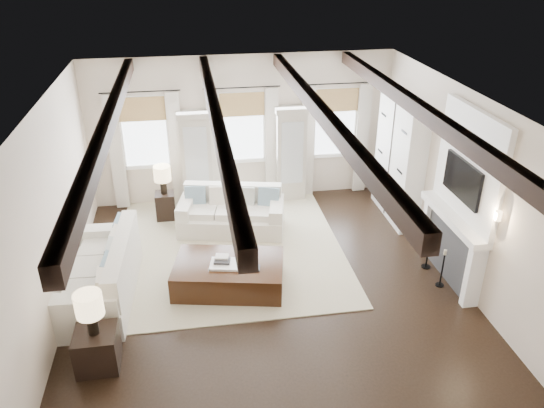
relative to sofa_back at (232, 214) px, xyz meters
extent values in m
plane|color=black|center=(0.41, -2.27, -0.35)|extent=(7.50, 7.50, 0.00)
cube|color=beige|center=(0.41, 1.48, 1.25)|extent=(6.50, 0.04, 3.20)
cube|color=beige|center=(0.41, -6.02, 1.25)|extent=(6.50, 0.04, 3.20)
cube|color=beige|center=(-2.84, -2.27, 1.25)|extent=(0.04, 7.50, 3.20)
cube|color=beige|center=(3.66, -2.27, 1.25)|extent=(0.04, 7.50, 3.20)
cube|color=white|center=(0.41, -2.27, 2.85)|extent=(6.50, 7.50, 0.04)
cube|color=black|center=(-1.79, -2.27, 2.73)|extent=(0.16, 7.40, 0.22)
cube|color=black|center=(-0.34, -2.27, 2.73)|extent=(0.16, 7.40, 0.22)
cube|color=black|center=(1.16, -2.27, 2.73)|extent=(0.16, 7.40, 0.22)
cube|color=black|center=(2.61, -2.27, 2.73)|extent=(0.16, 7.40, 0.22)
cube|color=white|center=(-1.64, 1.45, 1.30)|extent=(0.90, 0.03, 1.45)
cube|color=#A67F49|center=(-1.64, 1.39, 1.83)|extent=(0.94, 0.04, 0.50)
cube|color=beige|center=(-2.26, 1.35, 0.92)|extent=(0.28, 0.08, 2.50)
cube|color=beige|center=(-1.02, 1.35, 0.92)|extent=(0.28, 0.08, 2.50)
cylinder|color=black|center=(-1.64, 1.34, 2.20)|extent=(1.60, 0.02, 0.02)
cube|color=white|center=(0.41, 1.45, 1.30)|extent=(0.90, 0.03, 1.45)
cube|color=#A67F49|center=(0.41, 1.39, 1.83)|extent=(0.94, 0.04, 0.50)
cube|color=beige|center=(-0.21, 1.35, 0.92)|extent=(0.28, 0.08, 2.50)
cube|color=beige|center=(1.03, 1.35, 0.92)|extent=(0.28, 0.08, 2.50)
cylinder|color=black|center=(0.41, 1.34, 2.20)|extent=(1.60, 0.02, 0.02)
cube|color=white|center=(2.46, 1.45, 1.30)|extent=(0.90, 0.03, 1.45)
cube|color=#A67F49|center=(2.46, 1.39, 1.83)|extent=(0.94, 0.04, 0.50)
cube|color=beige|center=(1.84, 1.35, 0.92)|extent=(0.28, 0.08, 2.50)
cube|color=beige|center=(3.08, 1.35, 0.92)|extent=(0.28, 0.08, 2.50)
cylinder|color=black|center=(2.46, 1.34, 2.20)|extent=(1.60, 0.02, 0.02)
cube|color=#B4AC9E|center=(-0.62, 1.26, 0.65)|extent=(0.64, 0.38, 2.00)
cube|color=#B2B7BA|center=(-0.62, 1.06, 0.80)|extent=(0.48, 0.02, 1.40)
cube|color=#B4AC9E|center=(-0.62, 1.26, 1.71)|extent=(0.70, 0.42, 0.12)
cube|color=#B4AC9E|center=(1.43, 1.26, 0.65)|extent=(0.64, 0.38, 2.00)
cube|color=#B2B7BA|center=(1.43, 1.06, 0.80)|extent=(0.48, 0.02, 1.40)
cube|color=#B4AC9E|center=(1.43, 1.26, 1.71)|extent=(0.70, 0.42, 0.12)
cube|color=#29292B|center=(3.57, -2.27, 0.20)|extent=(0.18, 1.50, 1.10)
cube|color=black|center=(3.54, -2.27, 0.05)|extent=(0.10, 0.90, 0.70)
cube|color=white|center=(3.53, -3.09, 0.20)|extent=(0.26, 0.14, 1.10)
cube|color=white|center=(3.53, -1.45, 0.20)|extent=(0.26, 0.14, 1.10)
cube|color=white|center=(3.50, -2.27, 0.81)|extent=(0.32, 1.90, 0.12)
cube|color=white|center=(3.61, -2.27, 1.75)|extent=(0.10, 1.90, 1.80)
cube|color=black|center=(3.54, -2.27, 1.50)|extent=(0.07, 1.10, 0.64)
cylinder|color=#FFD899|center=(3.56, -3.32, 1.40)|extent=(0.10, 0.10, 0.14)
cube|color=silver|center=(3.46, 0.08, 0.90)|extent=(0.40, 1.70, 2.50)
cube|color=black|center=(3.25, 0.08, 0.90)|extent=(0.01, 0.02, 2.40)
cube|color=#BAB293|center=(-0.10, -0.68, -0.34)|extent=(4.15, 4.58, 0.02)
cube|color=silver|center=(-0.01, -0.06, -0.16)|extent=(2.21, 1.35, 0.39)
cube|color=silver|center=(0.06, 0.29, 0.29)|extent=(1.96, 0.63, 0.49)
cube|color=silver|center=(-0.90, 0.13, 0.17)|extent=(0.44, 0.92, 0.26)
cube|color=silver|center=(0.87, -0.26, 0.17)|extent=(0.44, 0.92, 0.26)
cube|color=silver|center=(-0.58, 0.01, 0.11)|extent=(0.66, 0.69, 0.14)
cube|color=silver|center=(-0.02, -0.11, 0.11)|extent=(0.66, 0.69, 0.14)
cube|color=silver|center=(0.53, -0.23, 0.11)|extent=(0.66, 0.69, 0.14)
cube|color=slate|center=(-0.69, 0.28, 0.31)|extent=(0.45, 0.30, 0.43)
cube|color=silver|center=(-0.21, 0.18, 0.31)|extent=(0.45, 0.30, 0.43)
cube|color=beige|center=(0.27, 0.07, 0.31)|extent=(0.45, 0.30, 0.43)
cube|color=slate|center=(0.75, -0.03, 0.31)|extent=(0.45, 0.30, 0.43)
cube|color=silver|center=(-2.34, -1.90, -0.13)|extent=(1.19, 2.40, 0.45)
cube|color=silver|center=(-1.93, -1.92, 0.37)|extent=(0.37, 2.25, 0.56)
cube|color=silver|center=(-2.28, -0.87, 0.24)|extent=(1.02, 0.35, 0.29)
cube|color=silver|center=(-2.40, -2.92, 0.24)|extent=(1.02, 0.35, 0.29)
cube|color=silver|center=(-2.36, -1.25, 0.17)|extent=(0.70, 0.66, 0.16)
cube|color=silver|center=(-2.40, -1.90, 0.17)|extent=(0.70, 0.66, 0.16)
cube|color=silver|center=(-2.43, -2.54, 0.17)|extent=(0.70, 0.66, 0.16)
cube|color=slate|center=(-2.08, -1.07, 0.41)|extent=(0.27, 0.48, 0.49)
cube|color=silver|center=(-2.10, -1.49, 0.41)|extent=(0.27, 0.48, 0.49)
cube|color=beige|center=(-2.12, -1.91, 0.41)|extent=(0.27, 0.48, 0.49)
cube|color=slate|center=(-2.15, -2.33, 0.41)|extent=(0.27, 0.48, 0.49)
cube|color=silver|center=(-2.17, -2.75, 0.41)|extent=(0.27, 0.48, 0.49)
cube|color=black|center=(-0.23, -1.96, -0.12)|extent=(1.99, 1.47, 0.47)
cube|color=white|center=(-0.29, -2.02, 0.14)|extent=(0.57, 0.47, 0.04)
cube|color=#262628|center=(-0.34, -1.97, 0.18)|extent=(0.29, 0.25, 0.04)
cube|color=beige|center=(-0.33, -1.90, 0.22)|extent=(0.25, 0.21, 0.03)
cube|color=#262628|center=(0.14, -2.20, 0.14)|extent=(0.27, 0.22, 0.03)
cube|color=black|center=(-2.18, -3.52, -0.07)|extent=(0.57, 0.57, 0.57)
cylinder|color=black|center=(-2.18, -3.52, 0.37)|extent=(0.14, 0.14, 0.31)
cylinder|color=#F9D89E|center=(-2.18, -3.52, 0.69)|extent=(0.37, 0.37, 0.33)
cube|color=black|center=(-1.32, 0.69, -0.06)|extent=(0.39, 0.39, 0.58)
cylinder|color=black|center=(-1.32, 0.69, 0.38)|extent=(0.14, 0.14, 0.29)
cylinder|color=#F9D89E|center=(-1.32, 0.69, 0.68)|extent=(0.35, 0.35, 0.31)
cylinder|color=black|center=(3.31, -2.51, -0.34)|extent=(0.14, 0.14, 0.02)
cylinder|color=black|center=(3.31, -2.51, -0.04)|extent=(0.03, 0.03, 0.63)
cylinder|color=beige|center=(3.31, -2.51, 0.31)|extent=(0.05, 0.05, 0.09)
cylinder|color=black|center=(3.31, -1.94, -0.34)|extent=(0.16, 0.16, 0.02)
cylinder|color=black|center=(3.31, -1.94, 0.00)|extent=(0.03, 0.03, 0.71)
cylinder|color=beige|center=(3.31, -1.94, 0.40)|extent=(0.06, 0.06, 0.10)
camera|label=1|loc=(-0.71, -9.39, 4.97)|focal=35.00mm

